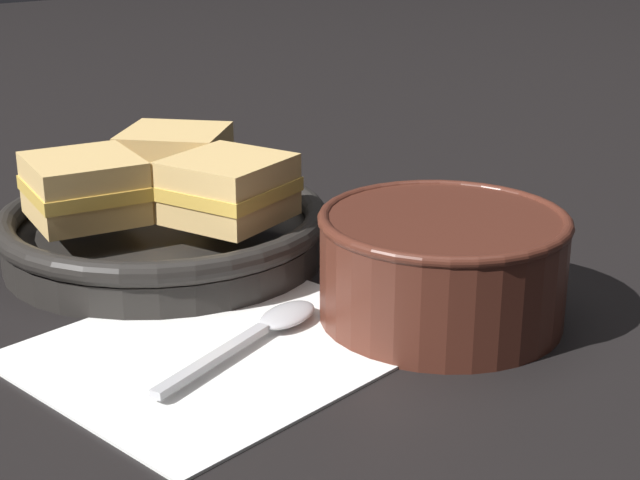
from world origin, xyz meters
The scene contains 8 objects.
ground_plane centered at (0.00, 0.00, 0.00)m, with size 4.00×4.00×0.00m, color black.
napkin centered at (-0.08, 0.00, 0.00)m, with size 0.25×0.22×0.00m.
soup_bowl centered at (0.06, -0.06, 0.04)m, with size 0.16×0.16×0.07m.
spoon centered at (-0.05, 0.00, 0.01)m, with size 0.15×0.06×0.01m.
skillet centered at (-0.02, 0.16, 0.02)m, with size 0.25×0.25×0.04m.
sandwich_near_left centered at (0.00, 0.10, 0.07)m, with size 0.10×0.10×0.05m.
sandwich_near_right centered at (0.02, 0.20, 0.07)m, with size 0.11×0.11×0.05m.
sandwich_far_left centered at (-0.08, 0.17, 0.07)m, with size 0.09×0.10×0.05m.
Camera 1 is at (-0.39, -0.46, 0.27)m, focal length 55.00 mm.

